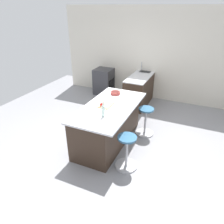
% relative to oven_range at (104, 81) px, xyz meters
% --- Properties ---
extents(ground_plane, '(7.81, 7.81, 0.00)m').
position_rel_oven_range_xyz_m(ground_plane, '(2.65, 1.41, -0.44)').
color(ground_plane, gray).
extents(interior_partition_left, '(0.12, 5.85, 2.86)m').
position_rel_oven_range_xyz_m(interior_partition_left, '(-0.35, 1.41, 0.99)').
color(interior_partition_left, silver).
rests_on(interior_partition_left, ground_plane).
extents(sink_cabinet, '(2.12, 0.60, 1.19)m').
position_rel_oven_range_xyz_m(sink_cabinet, '(-0.00, 1.41, 0.02)').
color(sink_cabinet, '#38281E').
rests_on(sink_cabinet, ground_plane).
extents(oven_range, '(0.60, 0.61, 0.88)m').
position_rel_oven_range_xyz_m(oven_range, '(0.00, 0.00, 0.00)').
color(oven_range, '#38383D').
rests_on(oven_range, ground_plane).
extents(kitchen_island, '(2.04, 1.02, 0.91)m').
position_rel_oven_range_xyz_m(kitchen_island, '(2.64, 1.40, 0.02)').
color(kitchen_island, '#38281E').
rests_on(kitchen_island, ground_plane).
extents(stool_by_window, '(0.44, 0.44, 0.69)m').
position_rel_oven_range_xyz_m(stool_by_window, '(2.00, 2.09, -0.12)').
color(stool_by_window, '#B7B7BC').
rests_on(stool_by_window, ground_plane).
extents(stool_middle, '(0.44, 0.44, 0.69)m').
position_rel_oven_range_xyz_m(stool_middle, '(3.29, 2.09, -0.12)').
color(stool_middle, '#B7B7BC').
rests_on(stool_middle, ground_plane).
extents(cutting_board, '(0.36, 0.24, 0.02)m').
position_rel_oven_range_xyz_m(cutting_board, '(2.65, 1.36, 0.48)').
color(cutting_board, tan).
rests_on(cutting_board, kitchen_island).
extents(apple_red, '(0.07, 0.07, 0.07)m').
position_rel_oven_range_xyz_m(apple_red, '(2.76, 1.31, 0.53)').
color(apple_red, red).
rests_on(apple_red, cutting_board).
extents(water_bottle, '(0.06, 0.06, 0.31)m').
position_rel_oven_range_xyz_m(water_bottle, '(3.12, 1.53, 0.59)').
color(water_bottle, silver).
rests_on(water_bottle, kitchen_island).
extents(fruit_bowl, '(0.23, 0.23, 0.07)m').
position_rel_oven_range_xyz_m(fruit_bowl, '(1.99, 1.30, 0.51)').
color(fruit_bowl, '#993833').
rests_on(fruit_bowl, kitchen_island).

